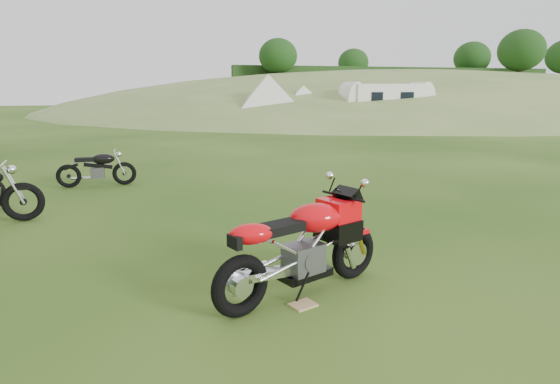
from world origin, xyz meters
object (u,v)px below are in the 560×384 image
object	(u,v)px
plywood_board	(303,305)
tent_right	(303,104)
sport_motorcycle	(302,240)
caravan	(385,105)
tent_mid	(268,101)
vintage_moto_c	(96,168)

from	to	relation	value
plywood_board	tent_right	bearing A→B (deg)	72.06
sport_motorcycle	caravan	xyz separation A→B (m)	(11.73, 20.65, 0.60)
tent_mid	tent_right	xyz separation A→B (m)	(2.24, 0.16, -0.20)
tent_right	caravan	xyz separation A→B (m)	(4.24, -2.43, 0.01)
sport_motorcycle	tent_mid	bearing A→B (deg)	54.76
caravan	vintage_moto_c	bearing A→B (deg)	-132.20
vintage_moto_c	tent_right	world-z (taller)	tent_right
sport_motorcycle	plywood_board	distance (m)	0.67
sport_motorcycle	caravan	bearing A→B (deg)	38.05
vintage_moto_c	sport_motorcycle	bearing A→B (deg)	-68.81
sport_motorcycle	tent_mid	distance (m)	23.53
vintage_moto_c	caravan	distance (m)	20.15
plywood_board	tent_right	size ratio (longest dim) A/B	0.09
tent_mid	sport_motorcycle	bearing A→B (deg)	-94.22
tent_mid	vintage_moto_c	bearing A→B (deg)	-107.55
tent_right	vintage_moto_c	bearing A→B (deg)	-111.90
plywood_board	vintage_moto_c	distance (m)	7.44
tent_mid	plywood_board	bearing A→B (deg)	-94.24
tent_mid	caravan	distance (m)	6.87
sport_motorcycle	plywood_board	xyz separation A→B (m)	(-0.07, -0.25, -0.62)
vintage_moto_c	tent_mid	world-z (taller)	tent_mid
plywood_board	vintage_moto_c	world-z (taller)	vintage_moto_c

